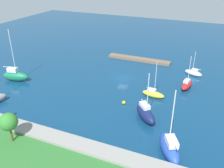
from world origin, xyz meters
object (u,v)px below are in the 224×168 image
(pier_dock, at_px, (139,59))
(sailboat_navy_mid_basin, at_px, (145,114))
(sailboat_blue_lone_south, at_px, (169,147))
(sailboat_green_near_pier, at_px, (15,76))
(sailboat_yellow_center_basin, at_px, (153,94))
(park_tree_mideast, at_px, (9,122))
(sailboat_white_outer_mooring, at_px, (193,73))
(mooring_buoy_yellow, at_px, (124,103))
(sailboat_red_far_north, at_px, (187,85))

(pier_dock, height_order, sailboat_navy_mid_basin, sailboat_navy_mid_basin)
(sailboat_blue_lone_south, distance_m, sailboat_green_near_pier, 43.45)
(sailboat_blue_lone_south, distance_m, sailboat_yellow_center_basin, 18.76)
(park_tree_mideast, bearing_deg, pier_dock, -98.12)
(park_tree_mideast, distance_m, sailboat_white_outer_mooring, 47.94)
(sailboat_blue_lone_south, xyz_separation_m, sailboat_green_near_pier, (41.87, -11.60, -0.03))
(sailboat_blue_lone_south, height_order, mooring_buoy_yellow, sailboat_blue_lone_south)
(sailboat_red_far_north, xyz_separation_m, sailboat_yellow_center_basin, (6.33, 7.42, -0.17))
(sailboat_green_near_pier, bearing_deg, sailboat_blue_lone_south, -28.37)
(mooring_buoy_yellow, bearing_deg, sailboat_white_outer_mooring, -118.76)
(sailboat_white_outer_mooring, xyz_separation_m, sailboat_green_near_pier, (41.53, 21.65, 0.61))
(sailboat_red_far_north, bearing_deg, sailboat_yellow_center_basin, 150.01)
(sailboat_red_far_north, distance_m, sailboat_yellow_center_basin, 9.75)
(sailboat_white_outer_mooring, distance_m, sailboat_red_far_north, 8.54)
(pier_dock, bearing_deg, sailboat_white_outer_mooring, 163.29)
(park_tree_mideast, relative_size, sailboat_navy_mid_basin, 0.53)
(park_tree_mideast, relative_size, mooring_buoy_yellow, 6.98)
(park_tree_mideast, xyz_separation_m, sailboat_navy_mid_basin, (-17.72, -16.23, -3.52))
(pier_dock, relative_size, mooring_buoy_yellow, 26.11)
(sailboat_green_near_pier, xyz_separation_m, sailboat_red_far_north, (-41.00, -13.13, -0.44))
(park_tree_mideast, distance_m, sailboat_blue_lone_south, 25.59)
(sailboat_white_outer_mooring, bearing_deg, sailboat_blue_lone_south, 110.18)
(park_tree_mideast, bearing_deg, sailboat_yellow_center_basin, -123.26)
(pier_dock, xyz_separation_m, park_tree_mideast, (6.65, 46.61, 4.50))
(park_tree_mideast, height_order, sailboat_blue_lone_south, sailboat_blue_lone_south)
(sailboat_white_outer_mooring, bearing_deg, sailboat_yellow_center_basin, 86.31)
(sailboat_navy_mid_basin, bearing_deg, pier_dock, 157.35)
(park_tree_mideast, height_order, sailboat_green_near_pier, sailboat_green_near_pier)
(mooring_buoy_yellow, bearing_deg, sailboat_blue_lone_south, 135.99)
(pier_dock, distance_m, sailboat_white_outer_mooring, 17.73)
(sailboat_white_outer_mooring, bearing_deg, pier_dock, 2.87)
(pier_dock, xyz_separation_m, sailboat_red_far_north, (-16.45, 13.62, 0.62))
(park_tree_mideast, distance_m, mooring_buoy_yellow, 23.67)
(sailboat_green_near_pier, distance_m, mooring_buoy_yellow, 29.74)
(pier_dock, xyz_separation_m, sailboat_green_near_pier, (24.55, 26.75, 1.06))
(pier_dock, xyz_separation_m, sailboat_yellow_center_basin, (-10.12, 21.03, 0.45))
(mooring_buoy_yellow, bearing_deg, sailboat_red_far_north, -130.96)
(pier_dock, distance_m, sailboat_blue_lone_south, 42.09)
(park_tree_mideast, xyz_separation_m, mooring_buoy_yellow, (-11.83, -20.00, -4.51))
(sailboat_yellow_center_basin, bearing_deg, sailboat_white_outer_mooring, 72.73)
(park_tree_mideast, height_order, sailboat_white_outer_mooring, sailboat_white_outer_mooring)
(sailboat_red_far_north, xyz_separation_m, mooring_buoy_yellow, (11.28, 12.99, -0.63))
(sailboat_navy_mid_basin, xyz_separation_m, sailboat_red_far_north, (-5.38, -16.76, -0.36))
(sailboat_white_outer_mooring, bearing_deg, sailboat_red_far_north, 106.04)
(sailboat_blue_lone_south, relative_size, sailboat_white_outer_mooring, 1.67)
(sailboat_blue_lone_south, height_order, sailboat_green_near_pier, sailboat_green_near_pier)
(mooring_buoy_yellow, bearing_deg, park_tree_mideast, 59.40)
(mooring_buoy_yellow, bearing_deg, pier_dock, -78.99)
(sailboat_white_outer_mooring, relative_size, sailboat_navy_mid_basin, 0.68)
(pier_dock, distance_m, mooring_buoy_yellow, 27.11)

